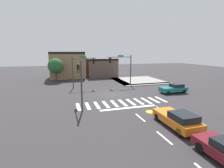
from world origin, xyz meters
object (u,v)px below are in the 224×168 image
object	(u,v)px
traffic_signal_northwest	(82,66)
car_teal	(174,88)
traffic_signal_southwest	(80,76)
traffic_signal_northeast	(122,65)
car_orange	(178,119)
roadside_tree	(56,66)

from	to	relation	value
traffic_signal_northwest	car_teal	xyz separation A→B (m)	(13.30, -7.85, -3.19)
traffic_signal_northwest	traffic_signal_southwest	bearing A→B (deg)	-97.59
traffic_signal_southwest	traffic_signal_northeast	size ratio (longest dim) A/B	0.93
car_orange	traffic_signal_northwest	bearing A→B (deg)	17.83
traffic_signal_southwest	roadside_tree	world-z (taller)	traffic_signal_southwest
traffic_signal_southwest	car_teal	bearing A→B (deg)	-79.57
traffic_signal_northwest	traffic_signal_southwest	distance (m)	10.66
traffic_signal_northwest	traffic_signal_northeast	bearing A→B (deg)	-1.97
traffic_signal_northeast	car_orange	distance (m)	18.38
traffic_signal_northeast	car_orange	bearing A→B (deg)	85.17
car_orange	roadside_tree	xyz separation A→B (m)	(-10.56, 26.32, 2.64)
traffic_signal_southwest	traffic_signal_northwest	bearing A→B (deg)	-7.59
car_orange	car_teal	bearing A→B (deg)	-35.46
traffic_signal_northwest	traffic_signal_northeast	world-z (taller)	traffic_signal_northeast
car_teal	traffic_signal_southwest	bearing A→B (deg)	10.43
car_teal	traffic_signal_northwest	bearing A→B (deg)	-30.56
car_teal	roadside_tree	bearing A→B (deg)	-41.48
car_teal	roadside_tree	world-z (taller)	roadside_tree
roadside_tree	traffic_signal_northeast	bearing A→B (deg)	-34.48
car_teal	roadside_tree	distance (m)	24.15
traffic_signal_northeast	car_teal	distance (m)	10.17
traffic_signal_southwest	car_orange	size ratio (longest dim) A/B	1.19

